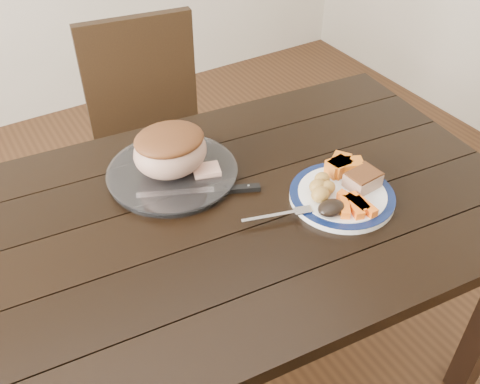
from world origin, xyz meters
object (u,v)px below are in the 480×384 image
dinner_plate (342,196)px  pork_slice (363,180)px  dining_table (210,240)px  fork (282,214)px  roast_joint (170,152)px  chair_far (153,133)px  serving_platter (173,174)px  carving_knife (222,191)px

dinner_plate → pork_slice: pork_slice is taller
dining_table → pork_slice: bearing=-19.1°
fork → roast_joint: roast_joint is taller
dinner_plate → roast_joint: roast_joint is taller
chair_far → pork_slice: chair_far is taller
dining_table → pork_slice: size_ratio=20.44×
chair_far → fork: size_ratio=5.30×
dinner_plate → serving_platter: size_ratio=0.79×
pork_slice → roast_joint: size_ratio=0.42×
carving_knife → chair_far: bearing=107.1°
dining_table → fork: (0.14, -0.11, 0.11)m
pork_slice → chair_far: bearing=104.5°
roast_joint → chair_far: bearing=73.5°
dining_table → serving_platter: serving_platter is taller
chair_far → fork: 0.89m
dinner_plate → fork: 0.18m
fork → carving_knife: fork is taller
dinner_plate → dining_table: bearing=158.5°
roast_joint → carving_knife: roast_joint is taller
chair_far → dinner_plate: chair_far is taller
dinner_plate → serving_platter: serving_platter is taller
dining_table → roast_joint: bearing=92.8°
fork → carving_knife: bearing=129.4°
serving_platter → dining_table: bearing=-87.2°
pork_slice → carving_knife: 0.36m
dinner_plate → pork_slice: (0.06, -0.00, 0.03)m
pork_slice → fork: pork_slice is taller
dinner_plate → fork: fork is taller
fork → roast_joint: size_ratio=0.89×
chair_far → carving_knife: bearing=91.5°
serving_platter → fork: (0.15, -0.30, 0.01)m
serving_platter → roast_joint: bearing=180.0°
dining_table → dinner_plate: size_ratio=6.27×
fork → roast_joint: 0.34m
chair_far → dining_table: bearing=86.7°
roast_joint → fork: bearing=-63.0°
serving_platter → carving_knife: size_ratio=1.13×
chair_far → fork: bearing=97.7°
roast_joint → carving_knife: 0.17m
dining_table → carving_knife: 0.13m
dining_table → carving_knife: (0.07, 0.06, 0.10)m
pork_slice → carving_knife: size_ratio=0.27×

